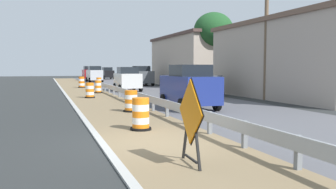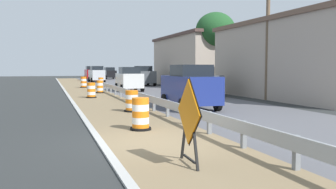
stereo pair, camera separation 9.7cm
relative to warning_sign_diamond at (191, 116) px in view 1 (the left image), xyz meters
name	(u,v)px [view 1 (the left image)]	position (x,y,z in m)	size (l,w,h in m)	color
ground_plane	(151,143)	(-0.18, 2.35, -1.03)	(160.00, 160.00, 0.00)	#2B2D2D
median_dirt_strip	(169,141)	(0.34, 2.35, -1.02)	(3.43, 120.00, 0.01)	#7F6B4C
far_lane_asphalt	(318,131)	(5.42, 2.35, -1.02)	(6.73, 120.00, 0.00)	#56565B
curb_near_edge	(103,146)	(-1.48, 2.35, -1.02)	(0.20, 120.00, 0.11)	#ADADA8
guardrail_median	(208,117)	(1.82, 3.02, -0.51)	(0.18, 50.94, 0.71)	#999EA3
warning_sign_diamond	(191,116)	(0.00, 0.00, 0.00)	(0.11, 1.45, 1.85)	black
traffic_barrel_nearest	(141,115)	(0.06, 4.39, -0.55)	(0.69, 0.69, 1.06)	orange
traffic_barrel_close	(131,102)	(0.85, 9.22, -0.58)	(0.73, 0.73, 0.99)	orange
traffic_barrel_mid	(90,91)	(-0.07, 17.49, -0.56)	(0.69, 0.69, 1.02)	orange
traffic_barrel_far	(98,87)	(1.09, 21.88, -0.57)	(0.63, 0.63, 1.01)	orange
traffic_barrel_farther	(99,83)	(2.46, 31.22, -0.59)	(0.65, 0.65, 0.98)	orange
traffic_barrel_farthest	(82,83)	(0.56, 30.05, -0.52)	(0.73, 0.73, 1.11)	orange
car_lead_near_lane	(127,79)	(3.85, 23.64, 0.01)	(2.02, 4.06, 2.08)	silver
car_trailing_near_lane	(142,76)	(7.44, 32.49, 0.07)	(2.05, 4.13, 2.20)	#4C5156
car_lead_far_lane	(89,73)	(3.74, 51.05, 0.10)	(2.14, 4.02, 2.25)	maroon
car_mid_far_lane	(107,73)	(7.45, 56.37, 0.01)	(1.97, 4.39, 2.06)	black
car_trailing_far_lane	(189,87)	(3.89, 9.64, 0.06)	(2.02, 4.26, 2.17)	navy
car_distant_a	(198,82)	(7.44, 16.62, 0.01)	(1.99, 4.22, 2.07)	#4C5156
car_distant_b	(94,74)	(3.65, 44.27, 0.09)	(2.04, 4.46, 2.23)	silver
roadside_shop_near	(298,59)	(13.13, 13.07, 1.59)	(6.33, 13.68, 5.20)	#AD9E8E
roadside_shop_far	(203,61)	(14.02, 30.28, 1.77)	(8.38, 14.11, 5.56)	#AD9E8E
utility_pole_near	(266,30)	(10.14, 12.35, 3.29)	(0.24, 1.80, 8.32)	brown
tree_roadside	(214,31)	(12.30, 24.15, 4.49)	(3.74, 3.74, 7.24)	brown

